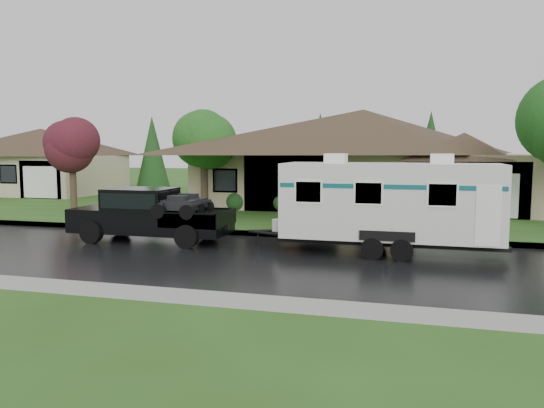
{
  "coord_description": "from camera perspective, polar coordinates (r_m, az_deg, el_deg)",
  "views": [
    {
      "loc": [
        5.09,
        -17.78,
        3.45
      ],
      "look_at": [
        -0.31,
        2.0,
        1.31
      ],
      "focal_mm": 35.0,
      "sensor_mm": 36.0,
      "label": 1
    }
  ],
  "objects": [
    {
      "name": "lawn",
      "position": [
        33.34,
        6.4,
        0.11
      ],
      "size": [
        140.0,
        26.0,
        0.15
      ],
      "primitive_type": "cube",
      "color": "#2A4C17",
      "rests_on": "ground"
    },
    {
      "name": "ground",
      "position": [
        18.81,
        -0.71,
        -4.61
      ],
      "size": [
        140.0,
        140.0,
        0.0
      ],
      "primitive_type": "plane",
      "color": "#2A4C17",
      "rests_on": "ground"
    },
    {
      "name": "house_far",
      "position": [
        43.05,
        -23.44,
        4.83
      ],
      "size": [
        10.8,
        8.64,
        5.8
      ],
      "color": "tan",
      "rests_on": "lawn"
    },
    {
      "name": "travel_trailer",
      "position": [
        17.79,
        12.54,
        0.33
      ],
      "size": [
        7.35,
        2.58,
        3.3
      ],
      "color": "silver",
      "rests_on": "ground"
    },
    {
      "name": "road",
      "position": [
        16.93,
        -2.58,
        -5.79
      ],
      "size": [
        140.0,
        8.0,
        0.01
      ],
      "primitive_type": "cube",
      "color": "black",
      "rests_on": "ground"
    },
    {
      "name": "tree_red",
      "position": [
        31.43,
        -20.74,
        5.85
      ],
      "size": [
        3.01,
        3.01,
        4.98
      ],
      "color": "#382B1E",
      "rests_on": "lawn"
    },
    {
      "name": "house_main",
      "position": [
        31.74,
        10.27,
        6.12
      ],
      "size": [
        19.44,
        10.8,
        6.9
      ],
      "color": "tan",
      "rests_on": "lawn"
    },
    {
      "name": "shrub_row",
      "position": [
        27.4,
        8.71,
        0.02
      ],
      "size": [
        13.6,
        1.0,
        1.0
      ],
      "color": "#143814",
      "rests_on": "lawn"
    },
    {
      "name": "tree_left_green",
      "position": [
        28.31,
        -7.34,
        7.05
      ],
      "size": [
        3.37,
        3.37,
        5.57
      ],
      "color": "#382B1E",
      "rests_on": "lawn"
    },
    {
      "name": "curb",
      "position": [
        20.94,
        0.99,
        -3.32
      ],
      "size": [
        140.0,
        0.5,
        0.15
      ],
      "primitive_type": "cube",
      "color": "gray",
      "rests_on": "ground"
    },
    {
      "name": "pickup_truck",
      "position": [
        20.29,
        -13.21,
        -0.96
      ],
      "size": [
        5.96,
        2.26,
        1.99
      ],
      "color": "black",
      "rests_on": "ground"
    }
  ]
}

